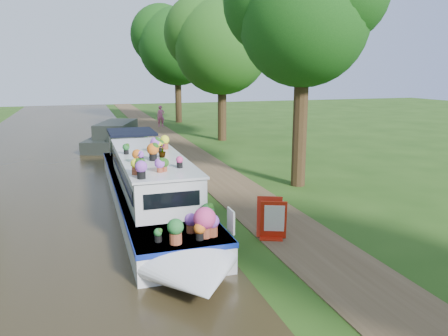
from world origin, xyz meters
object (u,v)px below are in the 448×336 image
second_boat (117,137)px  pedestrian_pink (161,116)px  plant_boat (151,186)px  sandwich_board (272,221)px

second_boat → pedestrian_pink: 9.52m
plant_boat → pedestrian_pink: bearing=79.1°
plant_boat → second_boat: 13.07m
plant_boat → sandwich_board: plant_boat is taller
sandwich_board → pedestrian_pink: bearing=110.0°
sandwich_board → pedestrian_pink: pedestrian_pink is taller
second_boat → pedestrian_pink: size_ratio=4.75×
pedestrian_pink → sandwich_board: bearing=-88.8°
sandwich_board → plant_boat: bearing=151.6°
plant_boat → second_boat: size_ratio=1.66×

